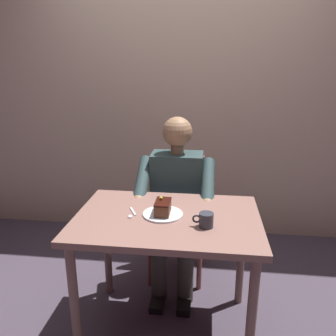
% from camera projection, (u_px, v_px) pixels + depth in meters
% --- Properties ---
extents(ground_plane, '(14.00, 14.00, 0.00)m').
position_uv_depth(ground_plane, '(167.00, 327.00, 2.11)').
color(ground_plane, '#443947').
extents(cafe_rear_panel, '(6.40, 0.12, 3.00)m').
position_uv_depth(cafe_rear_panel, '(186.00, 72.00, 2.97)').
color(cafe_rear_panel, tan).
rests_on(cafe_rear_panel, ground).
extents(dining_table, '(1.03, 0.71, 0.76)m').
position_uv_depth(dining_table, '(167.00, 232.00, 1.91)').
color(dining_table, '#805B51').
rests_on(dining_table, ground).
extents(chair, '(0.42, 0.42, 0.90)m').
position_uv_depth(chair, '(178.00, 210.00, 2.59)').
color(chair, '#90524C').
rests_on(chair, ground).
extents(seated_person, '(0.53, 0.58, 1.23)m').
position_uv_depth(seated_person, '(176.00, 201.00, 2.38)').
color(seated_person, '#2B3F40').
rests_on(seated_person, ground).
extents(dessert_plate, '(0.23, 0.23, 0.01)m').
position_uv_depth(dessert_plate, '(163.00, 214.00, 1.90)').
color(dessert_plate, white).
rests_on(dessert_plate, dining_table).
extents(cake_slice, '(0.08, 0.14, 0.09)m').
position_uv_depth(cake_slice, '(163.00, 207.00, 1.89)').
color(cake_slice, brown).
rests_on(cake_slice, dessert_plate).
extents(coffee_cup, '(0.11, 0.08, 0.08)m').
position_uv_depth(coffee_cup, '(206.00, 220.00, 1.75)').
color(coffee_cup, '#2E313B').
rests_on(coffee_cup, dining_table).
extents(dessert_spoon, '(0.06, 0.14, 0.01)m').
position_uv_depth(dessert_spoon, '(132.00, 214.00, 1.90)').
color(dessert_spoon, silver).
rests_on(dessert_spoon, dining_table).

